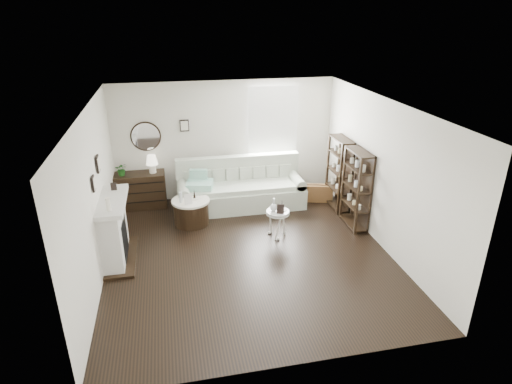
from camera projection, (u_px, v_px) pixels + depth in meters
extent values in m
plane|color=black|center=(248.00, 253.00, 7.83)|extent=(5.50, 5.50, 0.00)
plane|color=white|center=(247.00, 106.00, 6.76)|extent=(5.50, 5.50, 0.00)
plane|color=silver|center=(225.00, 140.00, 9.77)|extent=(5.00, 0.00, 5.00)
plane|color=silver|center=(294.00, 275.00, 4.82)|extent=(5.00, 0.00, 5.00)
plane|color=silver|center=(94.00, 197.00, 6.82)|extent=(0.00, 5.50, 5.50)
plane|color=silver|center=(383.00, 174.00, 7.77)|extent=(0.00, 5.50, 5.50)
cube|color=white|center=(272.00, 127.00, 9.86)|extent=(1.00, 0.02, 1.80)
cube|color=white|center=(273.00, 128.00, 9.81)|extent=(1.15, 0.02, 1.90)
cylinder|color=silver|center=(146.00, 137.00, 9.33)|extent=(0.60, 0.03, 0.60)
cube|color=black|center=(184.00, 126.00, 9.42)|extent=(0.20, 0.03, 0.26)
cube|color=silver|center=(114.00, 231.00, 7.44)|extent=(0.34, 1.20, 1.10)
cube|color=black|center=(117.00, 239.00, 7.51)|extent=(0.30, 0.65, 0.70)
cube|color=silver|center=(112.00, 201.00, 7.23)|extent=(0.44, 1.35, 0.08)
cube|color=black|center=(122.00, 257.00, 7.66)|extent=(0.50, 1.40, 0.05)
cylinder|color=white|center=(108.00, 204.00, 6.76)|extent=(0.08, 0.08, 0.22)
cube|color=black|center=(114.00, 186.00, 7.54)|extent=(0.10, 0.03, 0.14)
cube|color=black|center=(93.00, 184.00, 6.69)|extent=(0.03, 0.18, 0.24)
cube|color=black|center=(98.00, 164.00, 7.23)|extent=(0.03, 0.22, 0.28)
cube|color=black|center=(339.00, 174.00, 9.35)|extent=(0.30, 0.80, 1.60)
cylinder|color=tan|center=(342.00, 190.00, 9.23)|extent=(0.08, 0.08, 0.11)
cylinder|color=tan|center=(337.00, 185.00, 9.45)|extent=(0.08, 0.08, 0.11)
cylinder|color=tan|center=(333.00, 181.00, 9.68)|extent=(0.08, 0.08, 0.11)
cylinder|color=tan|center=(343.00, 172.00, 9.07)|extent=(0.08, 0.08, 0.11)
cylinder|color=tan|center=(339.00, 168.00, 9.30)|extent=(0.08, 0.08, 0.11)
cylinder|color=tan|center=(334.00, 165.00, 9.52)|extent=(0.08, 0.08, 0.11)
cylinder|color=tan|center=(345.00, 155.00, 8.91)|extent=(0.08, 0.08, 0.11)
cylinder|color=tan|center=(340.00, 151.00, 9.14)|extent=(0.08, 0.08, 0.11)
cylinder|color=tan|center=(336.00, 148.00, 9.36)|extent=(0.08, 0.08, 0.11)
cube|color=black|center=(356.00, 189.00, 8.54)|extent=(0.30, 0.80, 1.60)
cylinder|color=tan|center=(359.00, 207.00, 8.42)|extent=(0.08, 0.08, 0.11)
cylinder|color=tan|center=(354.00, 202.00, 8.64)|extent=(0.08, 0.08, 0.11)
cylinder|color=tan|center=(349.00, 197.00, 8.87)|extent=(0.08, 0.08, 0.11)
cylinder|color=tan|center=(361.00, 188.00, 8.26)|extent=(0.08, 0.08, 0.11)
cylinder|color=tan|center=(356.00, 184.00, 8.49)|extent=(0.08, 0.08, 0.11)
cylinder|color=tan|center=(351.00, 179.00, 8.71)|extent=(0.08, 0.08, 0.11)
cylinder|color=tan|center=(363.00, 169.00, 8.10)|extent=(0.08, 0.08, 0.11)
cylinder|color=tan|center=(358.00, 165.00, 8.33)|extent=(0.08, 0.08, 0.11)
cylinder|color=tan|center=(353.00, 161.00, 8.55)|extent=(0.08, 0.08, 0.11)
cube|color=#9BA694|center=(241.00, 197.00, 9.58)|extent=(2.79, 0.97, 0.45)
cube|color=#9BA694|center=(241.00, 186.00, 9.44)|extent=(2.42, 0.77, 0.11)
cube|color=#9BA694|center=(238.00, 174.00, 9.75)|extent=(2.79, 0.21, 0.86)
cube|color=#9BA694|center=(184.00, 200.00, 9.32)|extent=(0.24, 0.91, 0.56)
cube|color=#9BA694|center=(296.00, 191.00, 9.80)|extent=(0.24, 0.91, 0.56)
cube|color=#227F58|center=(200.00, 185.00, 9.20)|extent=(0.63, 0.56, 0.14)
cube|color=brown|center=(319.00, 193.00, 9.87)|extent=(0.63, 0.35, 0.40)
cube|color=black|center=(139.00, 190.00, 9.51)|extent=(1.19, 0.50, 0.79)
cube|color=black|center=(139.00, 202.00, 9.35)|extent=(1.14, 0.01, 0.02)
cube|color=black|center=(138.00, 193.00, 9.27)|extent=(1.14, 0.01, 0.02)
cube|color=black|center=(137.00, 184.00, 9.18)|extent=(1.14, 0.01, 0.01)
imported|color=#1B5317|center=(122.00, 169.00, 9.20)|extent=(0.27, 0.24, 0.29)
cylinder|color=black|center=(191.00, 213.00, 8.82)|extent=(0.71, 0.71, 0.49)
cylinder|color=white|center=(191.00, 201.00, 8.71)|extent=(0.77, 0.77, 0.04)
cylinder|color=silver|center=(278.00, 212.00, 8.21)|extent=(0.44, 0.44, 0.03)
cylinder|color=silver|center=(278.00, 213.00, 8.23)|extent=(0.45, 0.45, 0.02)
cylinder|color=silver|center=(277.00, 224.00, 8.32)|extent=(0.04, 0.04, 0.51)
cylinder|color=silver|center=(181.00, 196.00, 8.53)|extent=(0.06, 0.06, 0.27)
cube|color=white|center=(188.00, 199.00, 8.48)|extent=(0.16, 0.09, 0.20)
cube|color=black|center=(280.00, 209.00, 8.07)|extent=(0.15, 0.10, 0.18)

